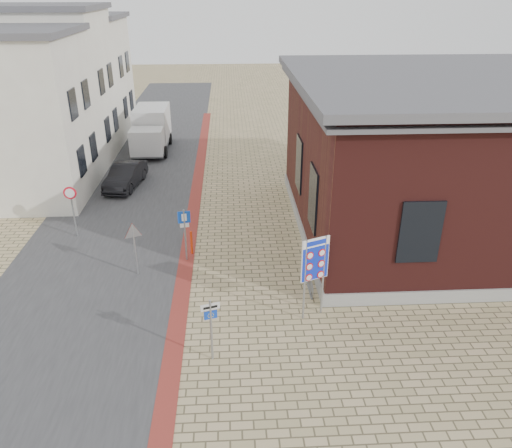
{
  "coord_description": "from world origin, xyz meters",
  "views": [
    {
      "loc": [
        -0.15,
        -13.23,
        10.08
      ],
      "look_at": [
        0.75,
        3.14,
        2.2
      ],
      "focal_mm": 35.0,
      "sensor_mm": 36.0,
      "label": 1
    }
  ],
  "objects_px": {
    "box_truck": "(151,130)",
    "border_sign": "(315,261)",
    "parking_sign": "(185,227)",
    "essen_sign": "(211,322)",
    "bollard": "(192,243)",
    "sedan": "(125,176)"
  },
  "relations": [
    {
      "from": "box_truck",
      "to": "parking_sign",
      "type": "relative_size",
      "value": 2.36
    },
    {
      "from": "box_truck",
      "to": "bollard",
      "type": "height_order",
      "value": "box_truck"
    },
    {
      "from": "bollard",
      "to": "parking_sign",
      "type": "bearing_deg",
      "value": -110.08
    },
    {
      "from": "sedan",
      "to": "bollard",
      "type": "height_order",
      "value": "sedan"
    },
    {
      "from": "sedan",
      "to": "box_truck",
      "type": "relative_size",
      "value": 0.74
    },
    {
      "from": "box_truck",
      "to": "essen_sign",
      "type": "xyz_separation_m",
      "value": [
        4.51,
        -21.06,
        -0.06
      ]
    },
    {
      "from": "sedan",
      "to": "border_sign",
      "type": "relative_size",
      "value": 1.32
    },
    {
      "from": "border_sign",
      "to": "parking_sign",
      "type": "distance_m",
      "value": 6.04
    },
    {
      "from": "parking_sign",
      "to": "bollard",
      "type": "distance_m",
      "value": 1.11
    },
    {
      "from": "border_sign",
      "to": "bollard",
      "type": "relative_size",
      "value": 2.84
    },
    {
      "from": "box_truck",
      "to": "border_sign",
      "type": "bearing_deg",
      "value": -67.79
    },
    {
      "from": "border_sign",
      "to": "essen_sign",
      "type": "relative_size",
      "value": 1.4
    },
    {
      "from": "sedan",
      "to": "box_truck",
      "type": "height_order",
      "value": "box_truck"
    },
    {
      "from": "sedan",
      "to": "essen_sign",
      "type": "xyz_separation_m",
      "value": [
        5.08,
        -14.38,
        0.72
      ]
    },
    {
      "from": "sedan",
      "to": "border_sign",
      "type": "distance_m",
      "value": 15.02
    },
    {
      "from": "parking_sign",
      "to": "bollard",
      "type": "bearing_deg",
      "value": 59.78
    },
    {
      "from": "parking_sign",
      "to": "box_truck",
      "type": "bearing_deg",
      "value": 92.32
    },
    {
      "from": "border_sign",
      "to": "bollard",
      "type": "bearing_deg",
      "value": 110.95
    },
    {
      "from": "essen_sign",
      "to": "parking_sign",
      "type": "xyz_separation_m",
      "value": [
        -1.18,
        6.0,
        0.14
      ]
    },
    {
      "from": "sedan",
      "to": "bollard",
      "type": "bearing_deg",
      "value": -53.68
    },
    {
      "from": "border_sign",
      "to": "parking_sign",
      "type": "bearing_deg",
      "value": 115.51
    },
    {
      "from": "sedan",
      "to": "essen_sign",
      "type": "bearing_deg",
      "value": -61.61
    }
  ]
}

